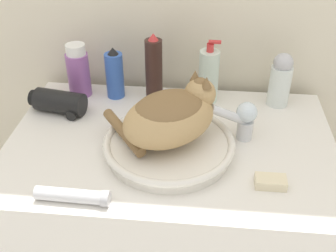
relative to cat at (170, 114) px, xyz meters
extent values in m
cube|color=white|center=(0.00, 0.05, -0.53)|extent=(0.92, 0.61, 0.82)
cylinder|color=white|center=(0.00, -0.01, -0.10)|extent=(0.33, 0.33, 0.03)
torus|color=white|center=(0.00, -0.01, -0.08)|extent=(0.35, 0.35, 0.02)
ellipsoid|color=tan|center=(0.00, -0.01, -0.01)|extent=(0.31, 0.30, 0.13)
ellipsoid|color=brown|center=(0.00, -0.01, 0.03)|extent=(0.24, 0.23, 0.06)
sphere|color=tan|center=(0.07, 0.06, 0.03)|extent=(0.08, 0.08, 0.08)
sphere|color=brown|center=(0.07, 0.06, 0.05)|extent=(0.05, 0.05, 0.05)
cone|color=brown|center=(0.09, 0.04, 0.07)|extent=(0.03, 0.03, 0.03)
cone|color=brown|center=(0.06, 0.08, 0.07)|extent=(0.03, 0.03, 0.03)
cylinder|color=brown|center=(-0.12, 0.00, -0.06)|extent=(0.14, 0.19, 0.03)
cylinder|color=silver|center=(0.20, 0.08, -0.09)|extent=(0.04, 0.04, 0.06)
cylinder|color=silver|center=(0.15, 0.06, -0.03)|extent=(0.12, 0.07, 0.08)
sphere|color=silver|center=(0.20, 0.08, -0.03)|extent=(0.06, 0.06, 0.06)
cylinder|color=#93569E|center=(-0.32, 0.28, -0.05)|extent=(0.07, 0.07, 0.14)
cylinder|color=white|center=(-0.32, 0.28, 0.04)|extent=(0.06, 0.06, 0.03)
cylinder|color=silver|center=(0.31, 0.28, -0.05)|extent=(0.07, 0.07, 0.13)
sphere|color=#B7B7BC|center=(0.31, 0.28, 0.03)|extent=(0.06, 0.06, 0.06)
cylinder|color=#335BB7|center=(-0.21, 0.28, -0.04)|extent=(0.06, 0.06, 0.15)
cone|color=black|center=(-0.21, 0.28, 0.04)|extent=(0.03, 0.03, 0.02)
cylinder|color=#331E19|center=(-0.08, 0.28, -0.02)|extent=(0.05, 0.05, 0.20)
cone|color=red|center=(-0.08, 0.28, 0.09)|extent=(0.03, 0.03, 0.02)
cylinder|color=silver|center=(0.09, 0.28, -0.03)|extent=(0.06, 0.06, 0.17)
cylinder|color=red|center=(0.09, 0.28, 0.06)|extent=(0.02, 0.02, 0.02)
cylinder|color=red|center=(0.11, 0.28, 0.08)|extent=(0.04, 0.01, 0.01)
cylinder|color=silver|center=(-0.22, -0.21, -0.10)|extent=(0.16, 0.04, 0.03)
cylinder|color=#B7B7BC|center=(-0.13, -0.21, -0.10)|extent=(0.02, 0.04, 0.04)
cylinder|color=black|center=(-0.35, 0.17, -0.08)|extent=(0.16, 0.10, 0.07)
cylinder|color=black|center=(-0.30, 0.16, -0.10)|extent=(0.05, 0.09, 0.03)
cylinder|color=black|center=(-0.44, 0.18, -0.08)|extent=(0.03, 0.05, 0.05)
cube|color=beige|center=(0.25, -0.11, -0.11)|extent=(0.07, 0.04, 0.02)
camera|label=1|loc=(0.08, -0.90, 0.58)|focal=45.00mm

